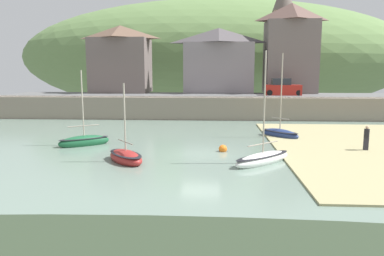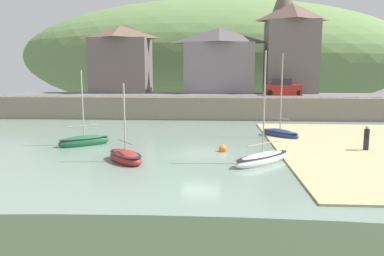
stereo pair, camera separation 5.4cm
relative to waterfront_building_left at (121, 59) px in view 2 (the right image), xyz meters
name	(u,v)px [view 2 (the right image)]	position (x,y,z in m)	size (l,w,h in m)	color
ground	(228,205)	(12.76, -34.76, -6.60)	(48.00, 41.00, 0.61)	gray
quay_seawall	(207,106)	(11.36, -7.70, -5.41)	(48.00, 9.40, 2.40)	gray
hillside_backdrop	(216,57)	(12.56, 30.00, 1.13)	(80.00, 44.00, 22.53)	#65874C
waterfront_building_left	(121,59)	(0.00, 0.00, 0.00)	(7.57, 6.05, 8.60)	#6C5E5A
waterfront_building_centre	(219,60)	(12.72, 0.00, -0.20)	(9.01, 5.23, 8.19)	gray
waterfront_building_right	(291,48)	(21.82, 0.00, 1.32)	(6.56, 4.94, 11.17)	slate
church_with_spire	(283,33)	(21.48, 4.00, 3.47)	(3.00, 3.00, 15.22)	tan
sailboat_nearest_shore	(280,133)	(17.46, -18.97, -6.45)	(3.18, 3.33, 6.79)	navy
rowboat_small_beached	(84,141)	(2.98, -23.07, -6.45)	(3.53, 2.83, 5.51)	#1D5B36
sailboat_far_left	(126,157)	(7.04, -27.57, -6.47)	(3.08, 3.38, 4.78)	#A02725
dinghy_open_wooden	(263,158)	(15.00, -27.49, -6.47)	(3.93, 3.71, 6.57)	white
parked_car_near_slipway	(283,88)	(20.19, -4.50, -3.56)	(4.15, 1.84, 1.95)	red
person_on_slipway	(367,137)	(22.19, -23.92, -5.78)	(0.34, 0.34, 1.62)	#282833
mooring_buoy	(223,149)	(12.79, -24.46, -6.60)	(0.55, 0.55, 0.55)	orange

